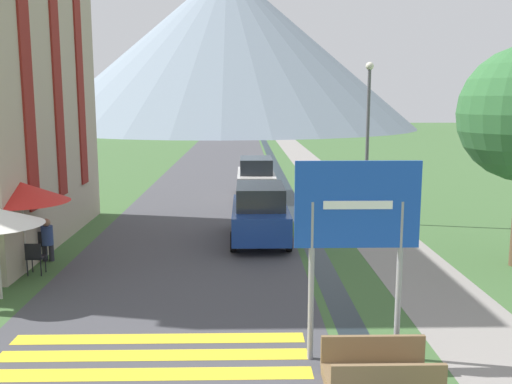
# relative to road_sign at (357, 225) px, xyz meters

# --- Properties ---
(ground_plane) EXTENTS (160.00, 160.00, 0.00)m
(ground_plane) POSITION_rel_road_sign_xyz_m (-0.98, 16.39, -2.37)
(ground_plane) COLOR #3D6033
(road) EXTENTS (6.40, 60.00, 0.01)m
(road) POSITION_rel_road_sign_xyz_m (-3.48, 26.39, -2.37)
(road) COLOR #424247
(road) RESTS_ON ground_plane
(footpath) EXTENTS (2.20, 60.00, 0.01)m
(footpath) POSITION_rel_road_sign_xyz_m (2.62, 26.39, -2.37)
(footpath) COLOR gray
(footpath) RESTS_ON ground_plane
(drainage_channel) EXTENTS (0.60, 60.00, 0.00)m
(drainage_channel) POSITION_rel_road_sign_xyz_m (0.22, 26.39, -2.37)
(drainage_channel) COLOR black
(drainage_channel) RESTS_ON ground_plane
(crosswalk_marking) EXTENTS (5.44, 2.54, 0.01)m
(crosswalk_marking) POSITION_rel_road_sign_xyz_m (-3.48, -0.16, -2.37)
(crosswalk_marking) COLOR yellow
(crosswalk_marking) RESTS_ON ground_plane
(mountain_distant) EXTENTS (57.17, 57.17, 24.05)m
(mountain_distant) POSITION_rel_road_sign_xyz_m (-4.35, 80.29, 9.65)
(mountain_distant) COLOR gray
(mountain_distant) RESTS_ON ground_plane
(road_sign) EXTENTS (2.10, 0.11, 3.46)m
(road_sign) POSITION_rel_road_sign_xyz_m (0.00, 0.00, 0.00)
(road_sign) COLOR gray
(road_sign) RESTS_ON ground_plane
(footbridge) EXTENTS (1.70, 1.10, 0.65)m
(footbridge) POSITION_rel_road_sign_xyz_m (0.22, -1.04, -2.15)
(footbridge) COLOR brown
(footbridge) RESTS_ON ground_plane
(parked_car_near) EXTENTS (1.81, 4.21, 1.82)m
(parked_car_near) POSITION_rel_road_sign_xyz_m (-1.38, 8.30, -1.46)
(parked_car_near) COLOR navy
(parked_car_near) RESTS_ON ground_plane
(parked_car_far) EXTENTS (1.77, 4.24, 1.82)m
(parked_car_far) POSITION_rel_road_sign_xyz_m (-1.34, 16.44, -1.47)
(parked_car_far) COLOR silver
(parked_car_far) RESTS_ON ground_plane
(cafe_chair_far_right) EXTENTS (0.40, 0.40, 0.85)m
(cafe_chair_far_right) POSITION_rel_road_sign_xyz_m (-7.90, 6.42, -1.86)
(cafe_chair_far_right) COLOR black
(cafe_chair_far_right) RESTS_ON ground_plane
(cafe_chair_middle) EXTENTS (0.40, 0.40, 0.85)m
(cafe_chair_middle) POSITION_rel_road_sign_xyz_m (-7.22, 4.89, -1.86)
(cafe_chair_middle) COLOR black
(cafe_chair_middle) RESTS_ON ground_plane
(cafe_chair_far_left) EXTENTS (0.40, 0.40, 0.85)m
(cafe_chair_far_left) POSITION_rel_road_sign_xyz_m (-7.55, 6.20, -1.86)
(cafe_chair_far_left) COLOR black
(cafe_chair_far_left) RESTS_ON ground_plane
(cafe_umbrella_middle_red) EXTENTS (2.39, 2.39, 2.37)m
(cafe_umbrella_middle_red) POSITION_rel_road_sign_xyz_m (-7.53, 5.11, -0.26)
(cafe_umbrella_middle_red) COLOR #B7B2A8
(cafe_umbrella_middle_red) RESTS_ON ground_plane
(person_seated_near) EXTENTS (0.32, 0.32, 1.20)m
(person_seated_near) POSITION_rel_road_sign_xyz_m (-7.91, 4.58, -1.71)
(person_seated_near) COLOR #282833
(person_seated_near) RESTS_ON ground_plane
(person_seated_far) EXTENTS (0.32, 0.32, 1.20)m
(person_seated_far) POSITION_rel_road_sign_xyz_m (-7.33, 6.19, -1.71)
(person_seated_far) COLOR #282833
(person_seated_far) RESTS_ON ground_plane
(streetlamp) EXTENTS (0.28, 0.28, 5.72)m
(streetlamp) POSITION_rel_road_sign_xyz_m (2.50, 10.90, 0.98)
(streetlamp) COLOR #515156
(streetlamp) RESTS_ON ground_plane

